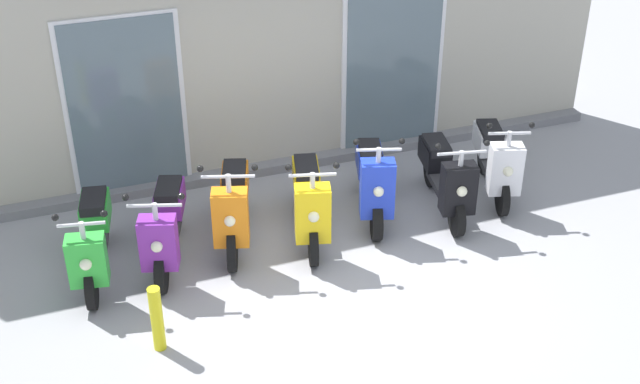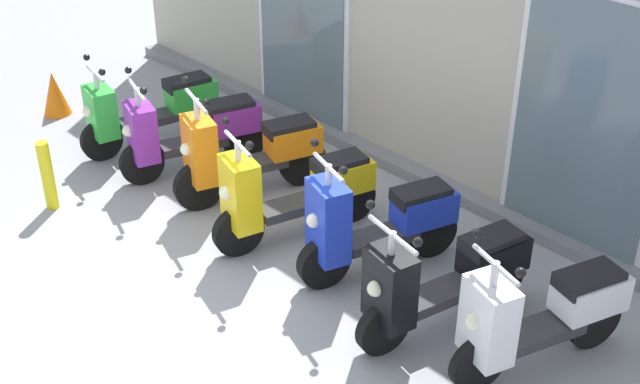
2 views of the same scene
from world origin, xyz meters
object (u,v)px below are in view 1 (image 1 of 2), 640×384
at_px(scooter_orange, 233,205).
at_px(scooter_yellow, 309,200).
at_px(scooter_blue, 373,180).
at_px(curb_bollard, 157,319).
at_px(scooter_purple, 165,225).
at_px(scooter_green, 93,238).
at_px(scooter_black, 446,176).
at_px(scooter_white, 496,159).

xyz_separation_m(scooter_orange, scooter_yellow, (0.84, -0.17, -0.01)).
relative_size(scooter_blue, curb_bollard, 2.10).
bearing_deg(scooter_purple, scooter_green, 177.89).
relative_size(scooter_purple, scooter_orange, 0.98).
height_order(scooter_orange, scooter_black, scooter_orange).
xyz_separation_m(scooter_green, scooter_white, (4.86, 0.03, 0.04)).
bearing_deg(scooter_black, scooter_purple, 178.66).
relative_size(scooter_purple, scooter_black, 0.95).
distance_m(scooter_orange, scooter_yellow, 0.85).
distance_m(scooter_blue, curb_bollard, 3.21).
bearing_deg(scooter_yellow, curb_bollard, -146.16).
bearing_deg(scooter_blue, scooter_black, -11.34).
relative_size(scooter_blue, scooter_white, 1.01).
xyz_separation_m(scooter_blue, scooter_white, (1.62, -0.04, 0.01)).
relative_size(scooter_green, scooter_orange, 1.04).
xyz_separation_m(scooter_yellow, scooter_blue, (0.85, 0.16, 0.00)).
xyz_separation_m(scooter_green, scooter_black, (4.10, -0.11, 0.01)).
bearing_deg(scooter_blue, scooter_yellow, -169.18).
distance_m(scooter_yellow, scooter_white, 2.48).
bearing_deg(scooter_orange, curb_bollard, -127.40).
height_order(scooter_green, scooter_purple, scooter_purple).
height_order(scooter_blue, scooter_black, scooter_blue).
distance_m(scooter_blue, scooter_black, 0.88).
height_order(scooter_purple, scooter_blue, scooter_blue).
relative_size(scooter_yellow, scooter_white, 1.09).
xyz_separation_m(scooter_orange, scooter_white, (3.31, -0.05, 0.00)).
xyz_separation_m(scooter_green, scooter_purple, (0.77, -0.03, 0.01)).
distance_m(scooter_black, scooter_white, 0.77).
height_order(scooter_white, curb_bollard, scooter_white).
bearing_deg(scooter_white, scooter_blue, 178.72).
relative_size(scooter_yellow, scooter_black, 1.00).
xyz_separation_m(scooter_yellow, scooter_black, (1.72, -0.01, -0.01)).
xyz_separation_m(scooter_black, scooter_white, (0.76, 0.14, 0.02)).
bearing_deg(scooter_yellow, scooter_black, -0.35).
bearing_deg(scooter_orange, scooter_yellow, -11.68).
bearing_deg(scooter_orange, scooter_green, -177.16).
xyz_separation_m(scooter_orange, scooter_black, (2.55, -0.18, -0.02)).
height_order(scooter_green, scooter_blue, scooter_blue).
relative_size(scooter_orange, scooter_black, 0.97).
relative_size(scooter_black, curb_bollard, 2.24).
height_order(scooter_orange, curb_bollard, scooter_orange).
height_order(scooter_blue, curb_bollard, scooter_blue).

